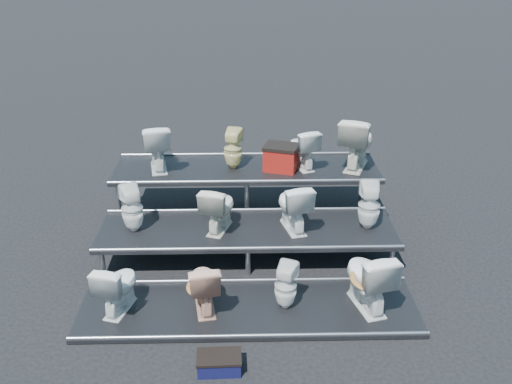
{
  "coord_description": "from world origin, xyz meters",
  "views": [
    {
      "loc": [
        -0.04,
        -7.13,
        4.38
      ],
      "look_at": [
        0.12,
        0.1,
        0.99
      ],
      "focal_mm": 40.0,
      "sensor_mm": 36.0,
      "label": 1
    }
  ],
  "objects_px": {
    "toilet_1": "(204,285)",
    "toilet_7": "(369,206)",
    "toilet_4": "(132,209)",
    "toilet_9": "(233,149)",
    "red_crate": "(281,159)",
    "step_stool": "(219,364)",
    "toilet_5": "(219,207)",
    "toilet_10": "(302,148)",
    "toilet_3": "(368,278)",
    "toilet_6": "(293,205)",
    "toilet_11": "(357,142)",
    "toilet_0": "(118,286)",
    "toilet_8": "(157,146)",
    "toilet_2": "(286,286)"
  },
  "relations": [
    {
      "from": "toilet_1",
      "to": "red_crate",
      "type": "xyz_separation_m",
      "value": [
        1.09,
        2.51,
        0.64
      ]
    },
    {
      "from": "toilet_11",
      "to": "step_stool",
      "type": "xyz_separation_m",
      "value": [
        -2.08,
        -3.65,
        -1.2
      ]
    },
    {
      "from": "toilet_6",
      "to": "toilet_11",
      "type": "height_order",
      "value": "toilet_11"
    },
    {
      "from": "toilet_0",
      "to": "toilet_5",
      "type": "height_order",
      "value": "toilet_5"
    },
    {
      "from": "toilet_3",
      "to": "toilet_5",
      "type": "bearing_deg",
      "value": -49.72
    },
    {
      "from": "toilet_10",
      "to": "toilet_6",
      "type": "bearing_deg",
      "value": 59.32
    },
    {
      "from": "toilet_9",
      "to": "toilet_11",
      "type": "bearing_deg",
      "value": -165.57
    },
    {
      "from": "toilet_5",
      "to": "toilet_7",
      "type": "xyz_separation_m",
      "value": [
        2.12,
        0.0,
        0.01
      ]
    },
    {
      "from": "red_crate",
      "to": "toilet_7",
      "type": "bearing_deg",
      "value": -29.21
    },
    {
      "from": "toilet_1",
      "to": "toilet_4",
      "type": "relative_size",
      "value": 1.01
    },
    {
      "from": "toilet_8",
      "to": "toilet_5",
      "type": "bearing_deg",
      "value": 117.02
    },
    {
      "from": "toilet_2",
      "to": "toilet_6",
      "type": "height_order",
      "value": "toilet_6"
    },
    {
      "from": "toilet_4",
      "to": "toilet_11",
      "type": "relative_size",
      "value": 0.8
    },
    {
      "from": "toilet_1",
      "to": "toilet_7",
      "type": "relative_size",
      "value": 0.98
    },
    {
      "from": "toilet_8",
      "to": "step_stool",
      "type": "height_order",
      "value": "toilet_8"
    },
    {
      "from": "toilet_3",
      "to": "toilet_10",
      "type": "xyz_separation_m",
      "value": [
        -0.58,
        2.6,
        0.72
      ]
    },
    {
      "from": "toilet_9",
      "to": "step_stool",
      "type": "relative_size",
      "value": 1.4
    },
    {
      "from": "toilet_0",
      "to": "toilet_11",
      "type": "bearing_deg",
      "value": -125.98
    },
    {
      "from": "toilet_9",
      "to": "step_stool",
      "type": "distance_m",
      "value": 3.81
    },
    {
      "from": "toilet_3",
      "to": "red_crate",
      "type": "height_order",
      "value": "red_crate"
    },
    {
      "from": "toilet_7",
      "to": "toilet_4",
      "type": "bearing_deg",
      "value": 5.24
    },
    {
      "from": "toilet_4",
      "to": "toilet_7",
      "type": "relative_size",
      "value": 0.98
    },
    {
      "from": "toilet_3",
      "to": "toilet_9",
      "type": "bearing_deg",
      "value": -72.05
    },
    {
      "from": "toilet_10",
      "to": "red_crate",
      "type": "relative_size",
      "value": 1.32
    },
    {
      "from": "toilet_5",
      "to": "toilet_6",
      "type": "height_order",
      "value": "toilet_6"
    },
    {
      "from": "toilet_2",
      "to": "toilet_9",
      "type": "height_order",
      "value": "toilet_9"
    },
    {
      "from": "toilet_7",
      "to": "toilet_10",
      "type": "height_order",
      "value": "toilet_10"
    },
    {
      "from": "toilet_0",
      "to": "toilet_11",
      "type": "xyz_separation_m",
      "value": [
        3.34,
        2.6,
        0.88
      ]
    },
    {
      "from": "toilet_7",
      "to": "step_stool",
      "type": "bearing_deg",
      "value": 54.16
    },
    {
      "from": "toilet_0",
      "to": "toilet_6",
      "type": "distance_m",
      "value": 2.62
    },
    {
      "from": "toilet_0",
      "to": "toilet_8",
      "type": "height_order",
      "value": "toilet_8"
    },
    {
      "from": "toilet_1",
      "to": "toilet_11",
      "type": "bearing_deg",
      "value": -140.45
    },
    {
      "from": "toilet_1",
      "to": "toilet_3",
      "type": "bearing_deg",
      "value": 171.02
    },
    {
      "from": "toilet_4",
      "to": "toilet_9",
      "type": "distance_m",
      "value": 1.95
    },
    {
      "from": "toilet_5",
      "to": "red_crate",
      "type": "relative_size",
      "value": 1.37
    },
    {
      "from": "toilet_0",
      "to": "red_crate",
      "type": "bearing_deg",
      "value": -114.26
    },
    {
      "from": "toilet_9",
      "to": "red_crate",
      "type": "relative_size",
      "value": 1.3
    },
    {
      "from": "toilet_3",
      "to": "toilet_6",
      "type": "xyz_separation_m",
      "value": [
        -0.82,
        1.3,
        0.35
      ]
    },
    {
      "from": "toilet_0",
      "to": "toilet_8",
      "type": "relative_size",
      "value": 0.9
    },
    {
      "from": "toilet_3",
      "to": "toilet_8",
      "type": "xyz_separation_m",
      "value": [
        -2.87,
        2.6,
        0.77
      ]
    },
    {
      "from": "toilet_3",
      "to": "red_crate",
      "type": "xyz_separation_m",
      "value": [
        -0.92,
        2.51,
        0.57
      ]
    },
    {
      "from": "toilet_3",
      "to": "toilet_9",
      "type": "relative_size",
      "value": 1.26
    },
    {
      "from": "toilet_7",
      "to": "red_crate",
      "type": "height_order",
      "value": "red_crate"
    },
    {
      "from": "step_stool",
      "to": "toilet_9",
      "type": "bearing_deg",
      "value": 86.55
    },
    {
      "from": "toilet_4",
      "to": "toilet_8",
      "type": "relative_size",
      "value": 0.9
    },
    {
      "from": "toilet_5",
      "to": "toilet_10",
      "type": "distance_m",
      "value": 1.87
    },
    {
      "from": "toilet_1",
      "to": "toilet_9",
      "type": "xyz_separation_m",
      "value": [
        0.34,
        2.6,
        0.78
      ]
    },
    {
      "from": "toilet_4",
      "to": "toilet_9",
      "type": "relative_size",
      "value": 1.04
    },
    {
      "from": "toilet_9",
      "to": "toilet_10",
      "type": "bearing_deg",
      "value": -165.57
    },
    {
      "from": "toilet_1",
      "to": "toilet_9",
      "type": "relative_size",
      "value": 1.05
    }
  ]
}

